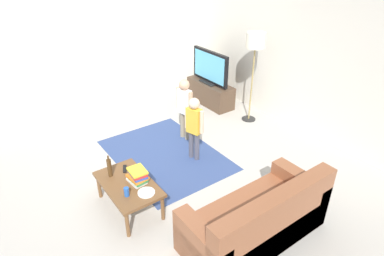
# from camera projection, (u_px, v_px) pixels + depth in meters

# --- Properties ---
(ground) EXTENTS (7.80, 7.80, 0.00)m
(ground) POSITION_uv_depth(u_px,v_px,m) (161.00, 175.00, 5.18)
(ground) COLOR #B2ADA3
(wall_back) EXTENTS (6.00, 0.12, 2.70)m
(wall_back) POSITION_uv_depth(u_px,v_px,m) (298.00, 58.00, 6.06)
(wall_back) COLOR silver
(wall_back) RESTS_ON ground
(wall_left) EXTENTS (0.12, 6.00, 2.70)m
(wall_left) POSITION_uv_depth(u_px,v_px,m) (81.00, 48.00, 6.66)
(wall_left) COLOR silver
(wall_left) RESTS_ON ground
(area_rug) EXTENTS (2.20, 1.60, 0.01)m
(area_rug) POSITION_uv_depth(u_px,v_px,m) (165.00, 155.00, 5.68)
(area_rug) COLOR #33477A
(area_rug) RESTS_ON ground
(tv_stand) EXTENTS (1.20, 0.44, 0.50)m
(tv_stand) POSITION_uv_depth(u_px,v_px,m) (210.00, 93.00, 7.42)
(tv_stand) COLOR #4C3828
(tv_stand) RESTS_ON ground
(tv) EXTENTS (1.10, 0.28, 0.71)m
(tv) POSITION_uv_depth(u_px,v_px,m) (210.00, 68.00, 7.11)
(tv) COLOR black
(tv) RESTS_ON tv_stand
(couch) EXTENTS (0.80, 1.80, 0.86)m
(couch) POSITION_uv_depth(u_px,v_px,m) (259.00, 222.00, 3.91)
(couch) COLOR brown
(couch) RESTS_ON ground
(floor_lamp) EXTENTS (0.36, 0.36, 1.78)m
(floor_lamp) POSITION_uv_depth(u_px,v_px,m) (255.00, 45.00, 6.08)
(floor_lamp) COLOR #262626
(floor_lamp) RESTS_ON ground
(child_near_tv) EXTENTS (0.38, 0.19, 1.15)m
(child_near_tv) POSITION_uv_depth(u_px,v_px,m) (185.00, 104.00, 5.85)
(child_near_tv) COLOR gray
(child_near_tv) RESTS_ON ground
(child_center) EXTENTS (0.36, 0.19, 1.10)m
(child_center) POSITION_uv_depth(u_px,v_px,m) (194.00, 123.00, 5.28)
(child_center) COLOR #4C4C59
(child_center) RESTS_ON ground
(coffee_table) EXTENTS (1.00, 0.60, 0.42)m
(coffee_table) POSITION_uv_depth(u_px,v_px,m) (128.00, 186.00, 4.37)
(coffee_table) COLOR brown
(coffee_table) RESTS_ON ground
(book_stack) EXTENTS (0.29, 0.23, 0.19)m
(book_stack) POSITION_uv_depth(u_px,v_px,m) (137.00, 176.00, 4.31)
(book_stack) COLOR white
(book_stack) RESTS_ON coffee_table
(bottle) EXTENTS (0.06, 0.06, 0.32)m
(bottle) POSITION_uv_depth(u_px,v_px,m) (110.00, 167.00, 4.41)
(bottle) COLOR #4C3319
(bottle) RESTS_ON coffee_table
(tv_remote) EXTENTS (0.17, 0.12, 0.02)m
(tv_remote) POSITION_uv_depth(u_px,v_px,m) (125.00, 169.00, 4.60)
(tv_remote) COLOR black
(tv_remote) RESTS_ON coffee_table
(soda_can) EXTENTS (0.07, 0.07, 0.12)m
(soda_can) POSITION_uv_depth(u_px,v_px,m) (127.00, 192.00, 4.10)
(soda_can) COLOR #2659B2
(soda_can) RESTS_ON coffee_table
(plate) EXTENTS (0.22, 0.22, 0.02)m
(plate) POSITION_uv_depth(u_px,v_px,m) (146.00, 193.00, 4.16)
(plate) COLOR white
(plate) RESTS_ON coffee_table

